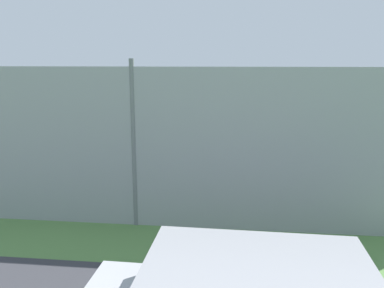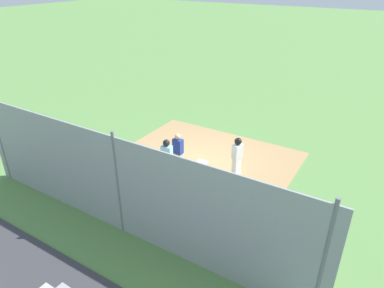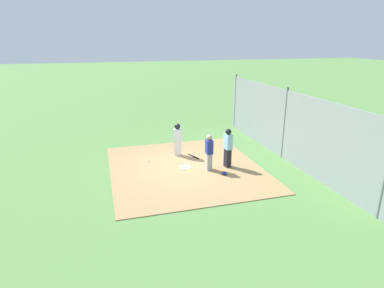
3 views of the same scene
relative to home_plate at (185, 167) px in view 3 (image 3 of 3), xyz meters
name	(u,v)px [view 3 (image 3 of 3)]	position (x,y,z in m)	size (l,w,h in m)	color
ground_plane	(185,168)	(0.00, 0.00, -0.04)	(140.00, 140.00, 0.00)	#5B8947
dirt_infield	(185,168)	(0.00, 0.00, -0.03)	(7.20, 6.40, 0.03)	#A88456
home_plate	(185,167)	(0.00, 0.00, 0.00)	(0.44, 0.44, 0.02)	white
catcher	(209,152)	(-0.53, -0.92, 0.80)	(0.39, 0.28, 1.57)	#9E9EA3
umpire	(228,147)	(-0.42, -1.81, 0.89)	(0.41, 0.31, 1.72)	black
runner	(178,138)	(1.60, -0.06, 0.88)	(0.37, 0.44, 1.58)	silver
baseball_bat	(193,156)	(1.16, -0.72, 0.02)	(0.06, 0.06, 0.81)	black
catcher_mask	(224,173)	(-1.21, -1.36, 0.05)	(0.24, 0.20, 0.12)	navy
baseball	(148,161)	(1.12, 1.45, 0.03)	(0.07, 0.07, 0.07)	white
backstop_fence	(285,125)	(0.00, -4.77, 1.56)	(12.00, 0.10, 3.35)	#93999E
parking_lot	(356,149)	(0.00, -9.06, -0.02)	(18.00, 5.20, 0.04)	#38383D
parked_car_silver	(320,127)	(2.37, -8.58, 0.57)	(4.23, 1.94, 1.28)	#B2B2B7
parked_car_green	(299,114)	(5.61, -9.36, 0.57)	(4.36, 2.23, 1.28)	#235B38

